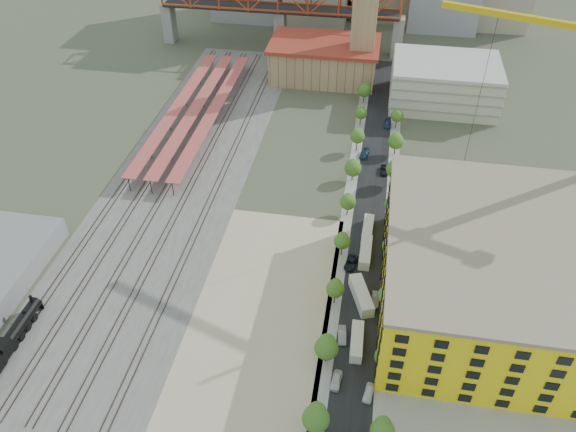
% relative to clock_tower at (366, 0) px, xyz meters
% --- Properties ---
extents(ground, '(400.00, 400.00, 0.00)m').
position_rel_clock_tower_xyz_m(ground, '(-8.00, -79.99, -28.70)').
color(ground, '#474C38').
rests_on(ground, ground).
extents(ballast_strip, '(36.00, 165.00, 0.06)m').
position_rel_clock_tower_xyz_m(ballast_strip, '(-44.00, -62.49, -28.67)').
color(ballast_strip, '#605E59').
rests_on(ballast_strip, ground).
extents(dirt_lot, '(28.00, 67.00, 0.06)m').
position_rel_clock_tower_xyz_m(dirt_lot, '(-12.00, -111.49, -28.67)').
color(dirt_lot, tan).
rests_on(dirt_lot, ground).
extents(street_asphalt, '(12.00, 170.00, 0.06)m').
position_rel_clock_tower_xyz_m(street_asphalt, '(8.00, -64.99, -28.67)').
color(street_asphalt, black).
rests_on(street_asphalt, ground).
extents(sidewalk_west, '(3.00, 170.00, 0.04)m').
position_rel_clock_tower_xyz_m(sidewalk_west, '(2.50, -64.99, -28.68)').
color(sidewalk_west, gray).
rests_on(sidewalk_west, ground).
extents(sidewalk_east, '(3.00, 170.00, 0.04)m').
position_rel_clock_tower_xyz_m(sidewalk_east, '(13.50, -64.99, -28.68)').
color(sidewalk_east, gray).
rests_on(sidewalk_east, ground).
extents(construction_pad, '(50.00, 90.00, 0.06)m').
position_rel_clock_tower_xyz_m(construction_pad, '(37.00, -99.99, -28.67)').
color(construction_pad, gray).
rests_on(construction_pad, ground).
extents(rail_tracks, '(26.56, 160.00, 0.18)m').
position_rel_clock_tower_xyz_m(rail_tracks, '(-45.80, -62.49, -28.55)').
color(rail_tracks, '#382B23').
rests_on(rail_tracks, ground).
extents(platform_canopies, '(16.00, 80.00, 4.12)m').
position_rel_clock_tower_xyz_m(platform_canopies, '(-49.00, -34.99, -24.70)').
color(platform_canopies, '#B54845').
rests_on(platform_canopies, ground).
extents(station_hall, '(38.00, 24.00, 13.10)m').
position_rel_clock_tower_xyz_m(station_hall, '(-13.00, 2.01, -22.03)').
color(station_hall, tan).
rests_on(station_hall, ground).
extents(clock_tower, '(12.00, 12.00, 52.00)m').
position_rel_clock_tower_xyz_m(clock_tower, '(0.00, 0.00, 0.00)').
color(clock_tower, tan).
rests_on(clock_tower, ground).
extents(parking_garage, '(34.00, 26.00, 14.00)m').
position_rel_clock_tower_xyz_m(parking_garage, '(28.00, -9.99, -21.70)').
color(parking_garage, silver).
rests_on(parking_garage, ground).
extents(truss_bridge, '(94.00, 9.60, 25.60)m').
position_rel_clock_tower_xyz_m(truss_bridge, '(-33.00, 25.01, -9.83)').
color(truss_bridge, gray).
rests_on(truss_bridge, ground).
extents(construction_building, '(44.60, 50.60, 18.80)m').
position_rel_clock_tower_xyz_m(construction_building, '(34.00, -99.99, -19.29)').
color(construction_building, yellow).
rests_on(construction_building, ground).
extents(street_trees, '(15.40, 124.40, 8.00)m').
position_rel_clock_tower_xyz_m(street_trees, '(8.00, -74.99, -28.70)').
color(street_trees, '#3F6E21').
rests_on(street_trees, ground).
extents(distant_hills, '(647.00, 264.00, 227.00)m').
position_rel_clock_tower_xyz_m(distant_hills, '(37.28, 180.01, -108.23)').
color(distant_hills, '#4C6B59').
rests_on(distant_hills, ground).
extents(locomotive, '(2.76, 21.29, 5.32)m').
position_rel_clock_tower_xyz_m(locomotive, '(-58.00, -126.34, -26.71)').
color(locomotive, black).
rests_on(locomotive, ground).
extents(site_trailer_a, '(2.54, 8.93, 2.43)m').
position_rel_clock_tower_xyz_m(site_trailer_a, '(8.00, -115.36, -27.48)').
color(site_trailer_a, silver).
rests_on(site_trailer_a, ground).
extents(site_trailer_b, '(6.11, 10.68, 2.84)m').
position_rel_clock_tower_xyz_m(site_trailer_b, '(8.00, -103.30, -27.28)').
color(site_trailer_b, silver).
rests_on(site_trailer_b, ground).
extents(site_trailer_c, '(2.66, 9.64, 2.63)m').
position_rel_clock_tower_xyz_m(site_trailer_c, '(8.00, -89.69, -27.38)').
color(site_trailer_c, silver).
rests_on(site_trailer_c, ground).
extents(site_trailer_d, '(2.63, 8.92, 2.42)m').
position_rel_clock_tower_xyz_m(site_trailer_d, '(8.00, -81.19, -27.49)').
color(site_trailer_d, silver).
rests_on(site_trailer_d, ground).
extents(car_0, '(2.22, 4.63, 1.53)m').
position_rel_clock_tower_xyz_m(car_0, '(5.00, -124.53, -27.93)').
color(car_0, silver).
rests_on(car_0, ground).
extents(car_1, '(2.13, 4.76, 1.52)m').
position_rel_clock_tower_xyz_m(car_1, '(5.00, -113.86, -27.94)').
color(car_1, '#9B9A9F').
rests_on(car_1, ground).
extents(car_2, '(3.15, 5.43, 1.42)m').
position_rel_clock_tower_xyz_m(car_2, '(5.00, -93.09, -27.99)').
color(car_2, black).
rests_on(car_2, ground).
extents(car_3, '(2.95, 5.46, 1.50)m').
position_rel_clock_tower_xyz_m(car_3, '(5.00, -47.40, -27.95)').
color(car_3, navy).
rests_on(car_3, ground).
extents(car_4, '(2.34, 4.39, 1.42)m').
position_rel_clock_tower_xyz_m(car_4, '(11.00, -126.09, -27.99)').
color(car_4, silver).
rests_on(car_4, ground).
extents(car_5, '(1.62, 4.50, 1.48)m').
position_rel_clock_tower_xyz_m(car_5, '(11.00, -103.26, -27.96)').
color(car_5, gray).
rests_on(car_5, ground).
extents(car_6, '(2.38, 4.94, 1.36)m').
position_rel_clock_tower_xyz_m(car_6, '(11.00, -54.60, -28.02)').
color(car_6, black).
rests_on(car_6, ground).
extents(car_7, '(2.19, 5.24, 1.51)m').
position_rel_clock_tower_xyz_m(car_7, '(11.00, -29.05, -27.94)').
color(car_7, navy).
rests_on(car_7, ground).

